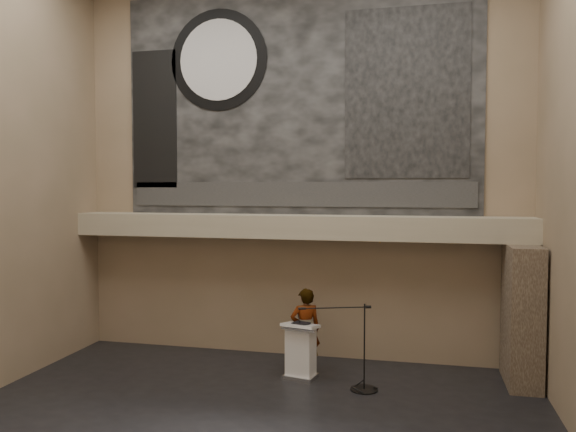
# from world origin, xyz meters

# --- Properties ---
(floor) EXTENTS (10.00, 10.00, 0.00)m
(floor) POSITION_xyz_m (0.00, 0.00, 0.00)
(floor) COLOR black
(floor) RESTS_ON ground
(wall_back) EXTENTS (10.00, 0.02, 8.50)m
(wall_back) POSITION_xyz_m (0.00, 4.00, 4.25)
(wall_back) COLOR #7E6B50
(wall_back) RESTS_ON floor
(wall_front) EXTENTS (10.00, 0.02, 8.50)m
(wall_front) POSITION_xyz_m (0.00, -4.00, 4.25)
(wall_front) COLOR #7E6B50
(wall_front) RESTS_ON floor
(soffit) EXTENTS (10.00, 0.80, 0.50)m
(soffit) POSITION_xyz_m (0.00, 3.60, 2.95)
(soffit) COLOR tan
(soffit) RESTS_ON wall_back
(sprinkler_left) EXTENTS (0.04, 0.04, 0.06)m
(sprinkler_left) POSITION_xyz_m (-1.60, 3.55, 2.67)
(sprinkler_left) COLOR #B2893D
(sprinkler_left) RESTS_ON soffit
(sprinkler_right) EXTENTS (0.04, 0.04, 0.06)m
(sprinkler_right) POSITION_xyz_m (1.90, 3.55, 2.67)
(sprinkler_right) COLOR #B2893D
(sprinkler_right) RESTS_ON soffit
(banner) EXTENTS (8.00, 0.05, 5.00)m
(banner) POSITION_xyz_m (0.00, 3.97, 5.70)
(banner) COLOR black
(banner) RESTS_ON wall_back
(banner_text_strip) EXTENTS (7.76, 0.02, 0.55)m
(banner_text_strip) POSITION_xyz_m (0.00, 3.93, 3.65)
(banner_text_strip) COLOR #2A2A2A
(banner_text_strip) RESTS_ON banner
(banner_clock_rim) EXTENTS (2.30, 0.02, 2.30)m
(banner_clock_rim) POSITION_xyz_m (-1.80, 3.93, 6.70)
(banner_clock_rim) COLOR black
(banner_clock_rim) RESTS_ON banner
(banner_clock_face) EXTENTS (1.84, 0.02, 1.84)m
(banner_clock_face) POSITION_xyz_m (-1.80, 3.91, 6.70)
(banner_clock_face) COLOR silver
(banner_clock_face) RESTS_ON banner
(banner_building_print) EXTENTS (2.60, 0.02, 3.60)m
(banner_building_print) POSITION_xyz_m (2.40, 3.93, 5.80)
(banner_building_print) COLOR black
(banner_building_print) RESTS_ON banner
(banner_brick_print) EXTENTS (1.10, 0.02, 3.20)m
(banner_brick_print) POSITION_xyz_m (-3.40, 3.93, 5.40)
(banner_brick_print) COLOR black
(banner_brick_print) RESTS_ON banner
(stone_pier) EXTENTS (0.60, 1.40, 2.70)m
(stone_pier) POSITION_xyz_m (4.65, 3.15, 1.35)
(stone_pier) COLOR #46382B
(stone_pier) RESTS_ON floor
(lectern) EXTENTS (0.77, 0.62, 1.13)m
(lectern) POSITION_xyz_m (0.43, 2.47, 0.55)
(lectern) COLOR silver
(lectern) RESTS_ON floor
(binder) EXTENTS (0.37, 0.33, 0.04)m
(binder) POSITION_xyz_m (0.45, 2.43, 1.12)
(binder) COLOR black
(binder) RESTS_ON lectern
(papers) EXTENTS (0.26, 0.31, 0.00)m
(papers) POSITION_xyz_m (0.34, 2.47, 1.10)
(papers) COLOR silver
(papers) RESTS_ON lectern
(speaker_person) EXTENTS (0.75, 0.64, 1.73)m
(speaker_person) POSITION_xyz_m (0.43, 2.93, 0.86)
(speaker_person) COLOR silver
(speaker_person) RESTS_ON floor
(mic_stand) EXTENTS (1.43, 0.69, 1.64)m
(mic_stand) POSITION_xyz_m (1.68, 2.10, 0.25)
(mic_stand) COLOR black
(mic_stand) RESTS_ON floor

